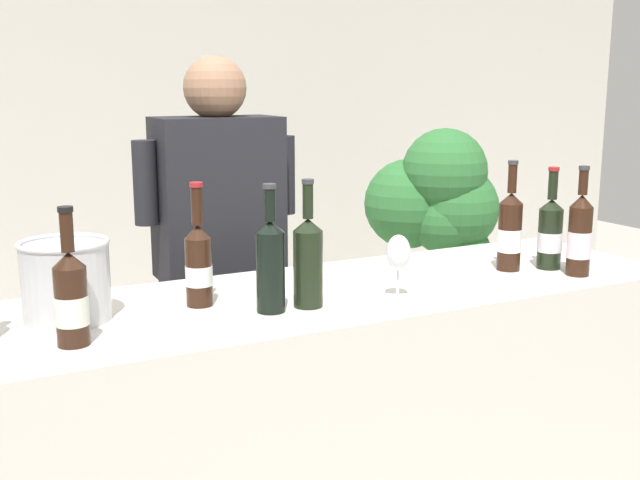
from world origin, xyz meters
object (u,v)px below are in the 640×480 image
Objects in this scene: wine_bottle_4 at (510,231)px; potted_shrub at (437,215)px; ice_bucket at (66,280)px; wine_bottle_3 at (270,263)px; wine_bottle_5 at (550,233)px; wine_glass at (398,256)px; wine_bottle_0 at (580,235)px; wine_bottle_2 at (199,263)px; person_server at (221,295)px; wine_bottle_7 at (71,298)px; wine_bottle_6 at (308,259)px.

potted_shrub is at bearing 62.57° from wine_bottle_4.
ice_bucket is 0.17× the size of potted_shrub.
wine_bottle_3 is 1.03× the size of wine_bottle_5.
potted_shrub is (1.19, 1.47, -0.20)m from wine_glass.
wine_bottle_0 is 0.26× the size of potted_shrub.
person_server is at bearing 65.92° from wine_bottle_2.
person_server reaches higher than wine_bottle_7.
wine_glass is (0.26, -0.04, -0.01)m from wine_bottle_6.
wine_bottle_0 is at bearing -10.67° from wine_bottle_2.
wine_bottle_5 is at bearing -17.77° from wine_bottle_4.
ice_bucket is (-1.46, 0.13, -0.01)m from wine_bottle_5.
wine_bottle_7 reaches higher than ice_bucket.
wine_bottle_7 is at bearing 179.72° from wine_glass.
wine_bottle_6 is 0.82m from person_server.
potted_shrub is (2.05, 1.47, -0.19)m from wine_bottle_7.
person_server is (0.03, 0.77, -0.29)m from wine_bottle_6.
person_server reaches higher than wine_bottle_2.
wine_bottle_4 is 1.55m from potted_shrub.
wine_glass is 0.79× the size of ice_bucket.
wine_bottle_7 is (-1.48, -0.07, -0.00)m from wine_bottle_5.
wine_bottle_4 is at bearing 13.03° from wine_glass.
person_server reaches higher than wine_bottle_5.
potted_shrub reaches higher than wine_bottle_4.
wine_bottle_4 is (0.85, 0.07, -0.00)m from wine_bottle_3.
wine_bottle_6 is 0.21× the size of person_server.
ice_bucket is 2.40m from potted_shrub.
wine_bottle_4 is 0.14m from wine_bottle_5.
potted_shrub reaches higher than wine_bottle_3.
wine_bottle_0 is at bearing -3.37° from wine_glass.
wine_bottle_6 is at bearing -15.91° from ice_bucket.
wine_glass is (-0.62, -0.07, 0.00)m from wine_bottle_5.
wine_bottle_0 is at bearing -4.40° from wine_bottle_3.
wine_bottle_6 is at bearing 3.15° from wine_bottle_7.
wine_bottle_6 is (0.25, -0.14, 0.01)m from wine_bottle_2.
potted_shrub reaches higher than ice_bucket.
potted_shrub is (2.03, 1.27, -0.19)m from ice_bucket.
wine_bottle_3 is 0.96× the size of wine_bottle_4.
wine_bottle_5 is at bearing 2.60° from wine_bottle_7.
wine_bottle_2 is 1.13m from wine_bottle_5.
person_server is (-0.84, 0.73, -0.28)m from wine_bottle_5.
wine_bottle_3 is at bearing 173.82° from wine_glass.
wine_bottle_0 is 1.07× the size of wine_bottle_7.
wine_bottle_3 is (0.15, -0.14, 0.01)m from wine_bottle_2.
wine_bottle_6 is (-0.89, 0.07, 0.00)m from wine_bottle_0.
wine_bottle_3 is 0.83m from person_server.
wine_bottle_5 is at bearing 98.15° from wine_bottle_0.
person_server reaches higher than wine_bottle_3.
ice_bucket is at bearing 84.24° from wine_bottle_7.
wine_bottle_6 reaches higher than wine_bottle_3.
wine_bottle_0 is 1.49m from ice_bucket.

